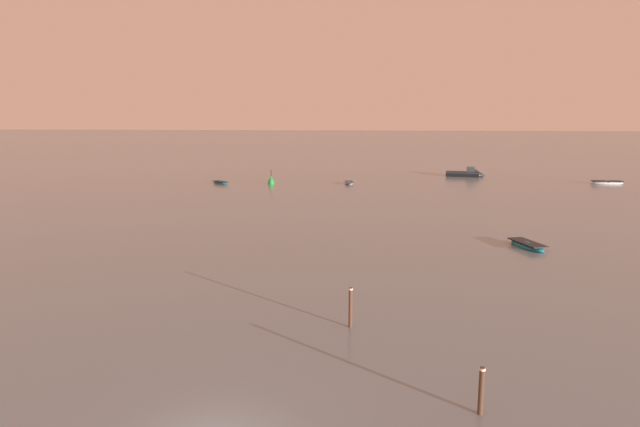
% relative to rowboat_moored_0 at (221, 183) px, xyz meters
% --- Properties ---
extents(rowboat_moored_0, '(3.27, 3.13, 0.53)m').
position_rel_rowboat_moored_0_xyz_m(rowboat_moored_0, '(0.00, 0.00, 0.00)').
color(rowboat_moored_0, '#197084').
rests_on(rowboat_moored_0, ground).
extents(rowboat_moored_1, '(4.63, 1.78, 0.72)m').
position_rel_rowboat_moored_0_xyz_m(rowboat_moored_1, '(57.16, 6.26, 0.05)').
color(rowboat_moored_1, white).
rests_on(rowboat_moored_1, ground).
extents(rowboat_moored_3, '(1.65, 3.41, 0.52)m').
position_rel_rowboat_moored_0_xyz_m(rowboat_moored_3, '(19.06, 2.01, -0.00)').
color(rowboat_moored_3, gray).
rests_on(rowboat_moored_3, ground).
extents(motorboat_moored_1, '(6.53, 3.22, 2.38)m').
position_rel_rowboat_moored_0_xyz_m(motorboat_moored_1, '(38.32, 14.67, 0.21)').
color(motorboat_moored_1, black).
rests_on(motorboat_moored_1, ground).
extents(rowboat_moored_6, '(2.53, 4.00, 0.60)m').
position_rel_rowboat_moored_0_xyz_m(rowboat_moored_6, '(35.18, -36.81, 0.02)').
color(rowboat_moored_6, '#197084').
rests_on(rowboat_moored_6, ground).
extents(channel_buoy, '(0.90, 0.90, 2.30)m').
position_rel_rowboat_moored_0_xyz_m(channel_buoy, '(7.58, 0.47, 0.32)').
color(channel_buoy, '#198C2D').
rests_on(channel_buoy, ground).
extents(mooring_post_near, '(0.22, 0.22, 2.16)m').
position_rel_rowboat_moored_0_xyz_m(mooring_post_near, '(22.75, -54.53, 0.77)').
color(mooring_post_near, '#543323').
rests_on(mooring_post_near, ground).
extents(mooring_post_right, '(0.22, 0.22, 1.86)m').
position_rel_rowboat_moored_0_xyz_m(mooring_post_right, '(27.54, -61.74, 0.65)').
color(mooring_post_right, '#4C3323').
rests_on(mooring_post_right, ground).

